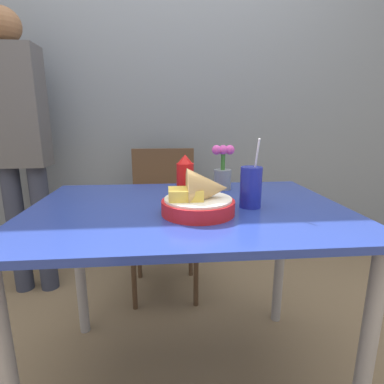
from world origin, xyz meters
TOP-DOWN VIEW (x-y plane):
  - ground_plane at (0.00, 0.00)m, footprint 12.00×12.00m
  - wall_window at (0.00, 1.12)m, footprint 7.00×0.06m
  - dining_table at (0.00, 0.00)m, footprint 1.16×0.82m
  - chair_far_window at (-0.09, 0.80)m, footprint 0.40×0.40m
  - food_basket at (0.04, -0.10)m, footprint 0.25×0.25m
  - ketchup_bottle at (-0.00, 0.12)m, footprint 0.07×0.07m
  - drink_cup at (0.23, -0.03)m, footprint 0.08×0.08m
  - flower_vase at (0.18, 0.26)m, footprint 0.10×0.08m
  - person_standing at (-0.94, 0.80)m, footprint 0.32×0.19m

SIDE VIEW (x-z plane):
  - ground_plane at x=0.00m, z-range 0.00..0.00m
  - chair_far_window at x=-0.09m, z-range 0.08..0.99m
  - dining_table at x=0.00m, z-range 0.28..1.05m
  - food_basket at x=0.04m, z-range 0.75..0.91m
  - drink_cup at x=0.23m, z-range 0.72..0.97m
  - ketchup_bottle at x=0.00m, z-range 0.77..0.95m
  - flower_vase at x=0.18m, z-range 0.76..0.96m
  - person_standing at x=-0.94m, z-range 0.13..1.81m
  - wall_window at x=0.00m, z-range 0.00..2.60m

